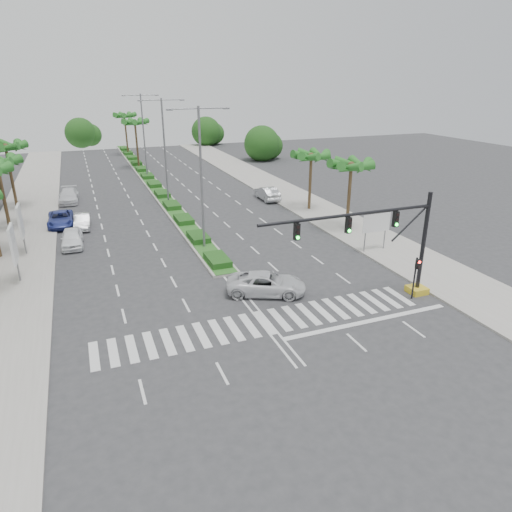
{
  "coord_description": "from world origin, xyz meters",
  "views": [
    {
      "loc": [
        -9.46,
        -22.75,
        14.04
      ],
      "look_at": [
        0.8,
        3.54,
        3.0
      ],
      "focal_mm": 32.0,
      "sensor_mm": 36.0,
      "label": 1
    }
  ],
  "objects_px": {
    "car_parked_c": "(61,219)",
    "car_right": "(267,193)",
    "car_parked_a": "(72,238)",
    "car_parked_b": "(82,221)",
    "car_parked_d": "(69,196)",
    "car_crossing": "(266,284)"
  },
  "relations": [
    {
      "from": "car_parked_b",
      "to": "car_parked_c",
      "type": "bearing_deg",
      "value": 148.06
    },
    {
      "from": "car_parked_a",
      "to": "car_parked_b",
      "type": "distance_m",
      "value": 5.48
    },
    {
      "from": "car_parked_c",
      "to": "car_right",
      "type": "height_order",
      "value": "car_right"
    },
    {
      "from": "car_parked_c",
      "to": "car_parked_d",
      "type": "distance_m",
      "value": 9.97
    },
    {
      "from": "car_parked_c",
      "to": "car_right",
      "type": "bearing_deg",
      "value": 5.85
    },
    {
      "from": "car_parked_a",
      "to": "car_parked_b",
      "type": "relative_size",
      "value": 1.07
    },
    {
      "from": "car_parked_a",
      "to": "car_right",
      "type": "height_order",
      "value": "car_right"
    },
    {
      "from": "car_parked_b",
      "to": "car_right",
      "type": "bearing_deg",
      "value": 13.81
    },
    {
      "from": "car_parked_a",
      "to": "car_parked_b",
      "type": "xyz_separation_m",
      "value": [
        1.03,
        5.38,
        -0.07
      ]
    },
    {
      "from": "car_crossing",
      "to": "car_parked_c",
      "type": "bearing_deg",
      "value": 55.86
    },
    {
      "from": "car_parked_b",
      "to": "car_parked_d",
      "type": "relative_size",
      "value": 0.79
    },
    {
      "from": "car_parked_b",
      "to": "car_crossing",
      "type": "height_order",
      "value": "car_crossing"
    },
    {
      "from": "car_parked_d",
      "to": "car_crossing",
      "type": "bearing_deg",
      "value": -65.42
    },
    {
      "from": "car_parked_c",
      "to": "car_parked_d",
      "type": "height_order",
      "value": "car_parked_d"
    },
    {
      "from": "car_parked_d",
      "to": "car_parked_c",
      "type": "bearing_deg",
      "value": -91.76
    },
    {
      "from": "car_parked_d",
      "to": "car_right",
      "type": "relative_size",
      "value": 1.08
    },
    {
      "from": "car_parked_a",
      "to": "car_parked_d",
      "type": "height_order",
      "value": "car_parked_d"
    },
    {
      "from": "car_parked_d",
      "to": "car_crossing",
      "type": "distance_m",
      "value": 34.36
    },
    {
      "from": "car_right",
      "to": "car_parked_a",
      "type": "bearing_deg",
      "value": 22.15
    },
    {
      "from": "car_parked_c",
      "to": "car_crossing",
      "type": "bearing_deg",
      "value": -58.11
    },
    {
      "from": "car_parked_d",
      "to": "car_right",
      "type": "distance_m",
      "value": 24.03
    },
    {
      "from": "car_parked_d",
      "to": "car_right",
      "type": "bearing_deg",
      "value": -15.68
    }
  ]
}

